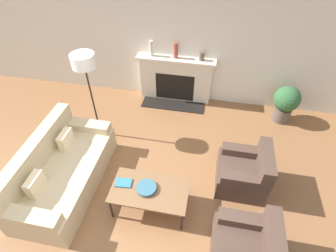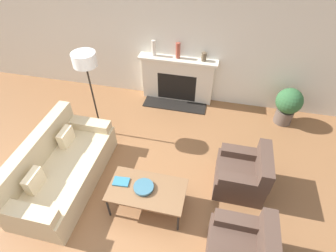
% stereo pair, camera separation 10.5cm
% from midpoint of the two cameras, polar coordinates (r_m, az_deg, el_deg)
% --- Properties ---
extents(ground_plane, '(18.00, 18.00, 0.00)m').
position_cam_midpoint_polar(ground_plane, '(4.25, -9.92, -17.77)').
color(ground_plane, brown).
extents(wall_back, '(18.00, 0.06, 2.90)m').
position_cam_midpoint_polar(wall_back, '(5.59, -1.04, 19.29)').
color(wall_back, silver).
rests_on(wall_back, ground_plane).
extents(fireplace, '(1.67, 0.59, 1.03)m').
position_cam_midpoint_polar(fireplace, '(5.86, 1.11, 10.00)').
color(fireplace, beige).
rests_on(fireplace, ground_plane).
extents(couch, '(0.96, 2.00, 0.88)m').
position_cam_midpoint_polar(couch, '(4.56, -22.83, -9.12)').
color(couch, '#CCB78E').
rests_on(couch, ground_plane).
extents(armchair_near, '(0.77, 0.75, 0.79)m').
position_cam_midpoint_polar(armchair_near, '(3.74, 15.79, -24.40)').
color(armchair_near, '#4C382D').
rests_on(armchair_near, ground_plane).
extents(armchair_far, '(0.77, 0.75, 0.79)m').
position_cam_midpoint_polar(armchair_far, '(4.37, 15.60, -9.76)').
color(armchair_far, '#4C382D').
rests_on(armchair_far, ground_plane).
extents(coffee_table, '(1.11, 0.62, 0.45)m').
position_cam_midpoint_polar(coffee_table, '(3.89, -4.81, -13.93)').
color(coffee_table, brown).
rests_on(coffee_table, ground_plane).
extents(bowl, '(0.29, 0.29, 0.05)m').
position_cam_midpoint_polar(bowl, '(3.85, -5.53, -13.22)').
color(bowl, '#38667A').
rests_on(bowl, coffee_table).
extents(book, '(0.25, 0.18, 0.02)m').
position_cam_midpoint_polar(book, '(3.97, -10.42, -12.06)').
color(book, teal).
rests_on(book, coffee_table).
extents(floor_lamp, '(0.40, 0.40, 1.72)m').
position_cam_midpoint_polar(floor_lamp, '(4.62, -18.09, 11.13)').
color(floor_lamp, black).
rests_on(floor_lamp, ground_plane).
extents(mantel_vase_left, '(0.08, 0.08, 0.32)m').
position_cam_midpoint_polar(mantel_vase_left, '(5.64, -4.19, 16.53)').
color(mantel_vase_left, beige).
rests_on(mantel_vase_left, fireplace).
extents(mantel_vase_center_left, '(0.09, 0.09, 0.32)m').
position_cam_midpoint_polar(mantel_vase_center_left, '(5.54, 1.14, 16.13)').
color(mantel_vase_center_left, brown).
rests_on(mantel_vase_center_left, fireplace).
extents(mantel_vase_center_right, '(0.10, 0.10, 0.18)m').
position_cam_midpoint_polar(mantel_vase_center_right, '(5.52, 6.81, 14.85)').
color(mantel_vase_center_right, brown).
rests_on(mantel_vase_center_right, fireplace).
extents(potted_plant, '(0.52, 0.52, 0.79)m').
position_cam_midpoint_polar(potted_plant, '(5.76, 23.80, 4.78)').
color(potted_plant, brown).
rests_on(potted_plant, ground_plane).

